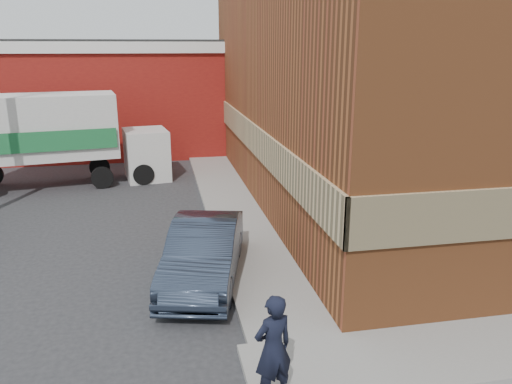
{
  "coord_description": "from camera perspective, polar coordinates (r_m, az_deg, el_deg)",
  "views": [
    {
      "loc": [
        -1.67,
        -7.78,
        5.29
      ],
      "look_at": [
        0.6,
        3.81,
        1.84
      ],
      "focal_mm": 35.0,
      "sensor_mm": 36.0,
      "label": 1
    }
  ],
  "objects": [
    {
      "name": "ground",
      "position": [
        9.55,
        0.92,
        -17.33
      ],
      "size": [
        90.0,
        90.0,
        0.0
      ],
      "primitive_type": "plane",
      "color": "#28282B",
      "rests_on": "ground"
    },
    {
      "name": "brick_building",
      "position": [
        19.62,
        20.73,
        13.51
      ],
      "size": [
        14.25,
        18.25,
        9.36
      ],
      "color": "brown",
      "rests_on": "ground"
    },
    {
      "name": "sidewalk_west",
      "position": [
        17.72,
        -3.22,
        -0.9
      ],
      "size": [
        1.8,
        18.0,
        0.12
      ],
      "primitive_type": "cube",
      "color": "gray",
      "rests_on": "ground"
    },
    {
      "name": "warehouse",
      "position": [
        28.22,
        -20.2,
        10.28
      ],
      "size": [
        16.3,
        8.3,
        5.6
      ],
      "color": "maroon",
      "rests_on": "ground"
    },
    {
      "name": "man",
      "position": [
        7.74,
        1.97,
        -17.46
      ],
      "size": [
        0.73,
        0.6,
        1.74
      ],
      "primitive_type": "imported",
      "rotation": [
        0.0,
        0.0,
        3.46
      ],
      "color": "black",
      "rests_on": "sidewalk_south"
    },
    {
      "name": "sedan",
      "position": [
        11.69,
        -5.96,
        -6.82
      ],
      "size": [
        2.49,
        4.58,
        1.43
      ],
      "primitive_type": "imported",
      "rotation": [
        0.0,
        0.0,
        -0.24
      ],
      "color": "#283142",
      "rests_on": "ground"
    },
    {
      "name": "box_truck",
      "position": [
        20.76,
        -21.4,
        6.22
      ],
      "size": [
        7.46,
        3.2,
        3.57
      ],
      "rotation": [
        0.0,
        0.0,
        0.15
      ],
      "color": "silver",
      "rests_on": "ground"
    }
  ]
}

